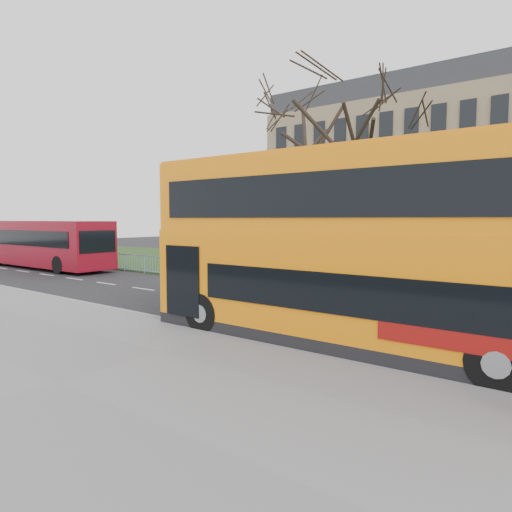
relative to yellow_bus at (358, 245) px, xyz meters
The scene contains 9 objects.
ground 4.38m from the yellow_bus, behind, with size 120.00×120.00×0.00m, color black.
pavement 7.58m from the yellow_bus, 118.79° to the right, with size 80.00×10.50×0.12m, color slate.
kerb 4.43m from the yellow_bus, 163.19° to the right, with size 80.00×0.20×0.14m, color gray.
grass_verge 15.43m from the yellow_bus, 103.02° to the left, with size 80.00×15.40×0.08m, color #223814.
guard_railing 8.18m from the yellow_bus, 115.71° to the left, with size 40.00×0.12×1.10m, color #7DA7DE, non-canonical shape.
bare_tree 12.90m from the yellow_bus, 121.43° to the left, with size 8.96×8.96×12.80m, color black, non-canonical shape.
civic_building 36.76m from the yellow_bus, 103.35° to the left, with size 30.00×15.00×14.00m, color #866F55.
yellow_bus is the anchor object (origin of this frame).
red_bus 25.61m from the yellow_bus, 168.95° to the left, with size 12.15×2.87×3.20m.
Camera 1 is at (8.43, -11.29, 3.33)m, focal length 32.00 mm.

